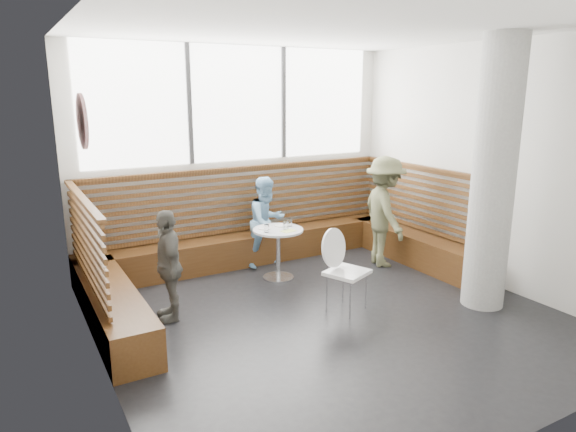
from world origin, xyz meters
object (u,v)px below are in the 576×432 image
cafe_table (278,243)px  child_back (267,222)px  adult_man (385,212)px  cafe_chair (343,263)px  concrete_column (494,176)px  child_left (169,265)px

cafe_table → child_back: child_back is taller
cafe_table → adult_man: bearing=-9.1°
cafe_chair → child_back: size_ratio=0.73×
cafe_chair → adult_man: 1.80m
concrete_column → child_back: bearing=122.5°
concrete_column → child_back: size_ratio=2.37×
cafe_chair → adult_man: adult_man is taller
cafe_table → cafe_chair: bearing=-81.7°
child_back → child_left: child_back is taller
cafe_table → child_left: (-1.70, -0.53, 0.13)m
concrete_column → child_left: size_ratio=2.48×
concrete_column → child_left: concrete_column is taller
child_left → cafe_chair: bearing=76.9°
cafe_table → child_back: size_ratio=0.53×
adult_man → child_left: adult_man is taller
concrete_column → adult_man: concrete_column is taller
cafe_table → child_back: 0.60m
cafe_table → child_left: size_ratio=0.55×
cafe_table → child_left: 1.78m
cafe_chair → child_left: bearing=135.7°
adult_man → cafe_chair: bearing=141.6°
cafe_chair → adult_man: bearing=12.3°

